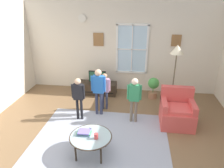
% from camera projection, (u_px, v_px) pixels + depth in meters
% --- Properties ---
extents(ground_plane, '(6.56, 6.48, 0.02)m').
position_uv_depth(ground_plane, '(106.00, 146.00, 4.28)').
color(ground_plane, brown).
extents(back_wall, '(5.96, 0.17, 2.80)m').
position_uv_depth(back_wall, '(121.00, 47.00, 6.48)').
color(back_wall, beige).
rests_on(back_wall, ground_plane).
extents(area_rug, '(2.86, 2.29, 0.01)m').
position_uv_depth(area_rug, '(101.00, 138.00, 4.50)').
color(area_rug, '#999EAD').
rests_on(area_rug, ground_plane).
extents(tv_stand, '(1.17, 0.43, 0.38)m').
position_uv_depth(tv_stand, '(98.00, 88.00, 6.54)').
color(tv_stand, '#2D2319').
rests_on(tv_stand, ground_plane).
extents(television, '(0.53, 0.08, 0.38)m').
position_uv_depth(television, '(97.00, 77.00, 6.39)').
color(television, '#4C4C4C').
rests_on(television, tv_stand).
extents(armchair, '(0.76, 0.74, 0.87)m').
position_uv_depth(armchair, '(177.00, 112.00, 4.92)').
color(armchair, '#D14C47').
rests_on(armchair, ground_plane).
extents(coffee_table, '(0.81, 0.81, 0.41)m').
position_uv_depth(coffee_table, '(91.00, 137.00, 3.92)').
color(coffee_table, '#99B2B7').
rests_on(coffee_table, ground_plane).
extents(book_stack, '(0.27, 0.19, 0.07)m').
position_uv_depth(book_stack, '(84.00, 132.00, 3.96)').
color(book_stack, '#658AAC').
rests_on(book_stack, coffee_table).
extents(cup, '(0.08, 0.08, 0.11)m').
position_uv_depth(cup, '(96.00, 136.00, 3.82)').
color(cup, '#BF3F3F').
rests_on(cup, coffee_table).
extents(remote_near_books, '(0.05, 0.14, 0.02)m').
position_uv_depth(remote_near_books, '(89.00, 130.00, 4.06)').
color(remote_near_books, black).
rests_on(remote_near_books, coffee_table).
extents(person_green_shirt, '(0.34, 0.16, 1.13)m').
position_uv_depth(person_green_shirt, '(134.00, 95.00, 4.86)').
color(person_green_shirt, '#726656').
rests_on(person_green_shirt, ground_plane).
extents(person_blue_shirt, '(0.37, 0.17, 1.23)m').
position_uv_depth(person_blue_shirt, '(98.00, 87.00, 5.16)').
color(person_blue_shirt, '#333851').
rests_on(person_blue_shirt, ground_plane).
extents(person_pink_shirt, '(0.31, 0.14, 1.03)m').
position_uv_depth(person_pink_shirt, '(105.00, 87.00, 5.46)').
color(person_pink_shirt, '#333851').
rests_on(person_pink_shirt, ground_plane).
extents(person_black_shirt, '(0.33, 0.15, 1.09)m').
position_uv_depth(person_black_shirt, '(79.00, 94.00, 4.98)').
color(person_black_shirt, black).
rests_on(person_black_shirt, ground_plane).
extents(potted_plant_by_window, '(0.33, 0.33, 0.64)m').
position_uv_depth(potted_plant_by_window, '(153.00, 86.00, 6.20)').
color(potted_plant_by_window, '#9E6B4C').
rests_on(potted_plant_by_window, ground_plane).
extents(floor_lamp, '(0.32, 0.32, 1.80)m').
position_uv_depth(floor_lamp, '(176.00, 57.00, 4.99)').
color(floor_lamp, black).
rests_on(floor_lamp, ground_plane).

